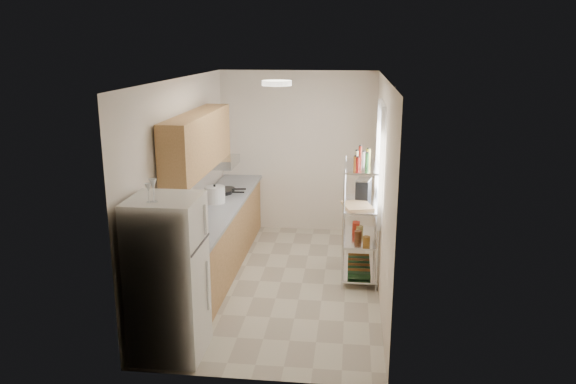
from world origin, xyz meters
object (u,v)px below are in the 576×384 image
(rice_cooker, at_px, (215,195))
(frying_pan_large, at_px, (222,192))
(espresso_machine, at_px, (363,189))
(cutting_board, at_px, (357,206))
(refrigerator, at_px, (168,278))

(rice_cooker, distance_m, frying_pan_large, 0.48)
(espresso_machine, bearing_deg, frying_pan_large, 177.38)
(cutting_board, height_order, espresso_machine, espresso_machine)
(frying_pan_large, bearing_deg, rice_cooker, -92.24)
(refrigerator, height_order, frying_pan_large, refrigerator)
(frying_pan_large, height_order, espresso_machine, espresso_machine)
(refrigerator, height_order, rice_cooker, refrigerator)
(espresso_machine, bearing_deg, rice_cooker, -169.39)
(frying_pan_large, bearing_deg, refrigerator, -91.00)
(cutting_board, relative_size, espresso_machine, 1.48)
(rice_cooker, height_order, cutting_board, rice_cooker)
(cutting_board, bearing_deg, frying_pan_large, 156.46)
(frying_pan_large, height_order, cutting_board, cutting_board)
(refrigerator, bearing_deg, rice_cooker, 92.41)
(frying_pan_large, xyz_separation_m, espresso_machine, (2.01, -0.52, 0.23))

